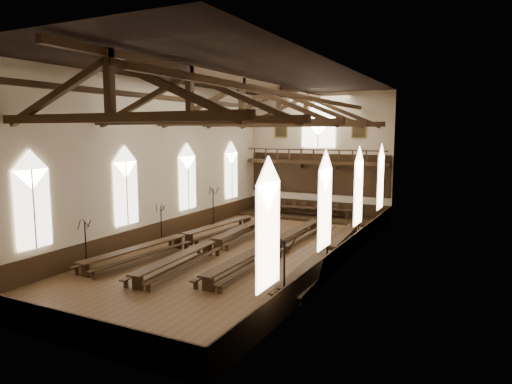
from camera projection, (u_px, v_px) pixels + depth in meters
The scene contains 21 objects.
ground at pixel (243, 251), 26.43m from camera, with size 26.00×26.00×0.00m, color brown.
room_walls at pixel (242, 139), 25.58m from camera, with size 26.00×26.00×26.00m.
wainscot_band at pixel (243, 241), 26.35m from camera, with size 12.00×26.00×1.20m.
side_windows at pixel (242, 187), 25.94m from camera, with size 11.85×19.80×4.50m.
end_window at pixel (318, 127), 36.88m from camera, with size 2.80×0.12×3.80m.
minstrels_gallery at pixel (317, 168), 37.10m from camera, with size 11.80×1.24×3.70m.
portraits at pixel (318, 129), 36.89m from camera, with size 7.75×0.09×1.45m.
roof_trusses at pixel (242, 108), 25.35m from camera, with size 11.70×25.70×2.80m.
refectory_row_a at pixel (184, 238), 27.45m from camera, with size 2.25×14.64×0.76m.
refectory_row_b at pixel (213, 243), 26.13m from camera, with size 1.90×14.34×0.74m.
refectory_row_c at pixel (274, 244), 25.82m from camera, with size 1.54×14.38×0.75m.
refectory_row_d at pixel (328, 251), 24.46m from camera, with size 1.83×14.01×0.70m.
dais at pixel (306, 217), 36.69m from camera, with size 11.40×3.01×0.20m, color black.
high_table at pixel (306, 208), 36.60m from camera, with size 7.29×1.22×0.68m.
high_chairs at pixel (309, 207), 37.24m from camera, with size 6.75×0.46×0.98m.
candelabrum_left_near at pixel (86, 253), 23.14m from camera, with size 0.71×0.77×2.52m.
candelabrum_left_mid at pixel (161, 231), 28.46m from camera, with size 0.72×0.71×2.42m.
candelabrum_left_far at pixel (213, 213), 33.80m from camera, with size 0.85×0.83×2.85m.
candelabrum_right_near at pixel (284, 286), 17.83m from camera, with size 0.84×0.87×2.89m.
candelabrum_right_mid at pixel (327, 257), 22.58m from camera, with size 0.68×0.72×2.37m.
candelabrum_right_far at pixel (358, 232), 28.02m from camera, with size 0.69×0.74×2.42m.
Camera 1 is at (12.35, -22.60, 6.90)m, focal length 32.00 mm.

